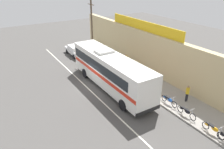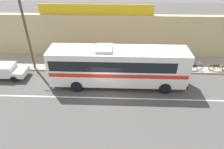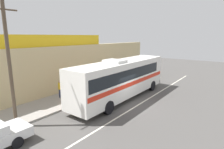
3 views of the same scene
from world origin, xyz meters
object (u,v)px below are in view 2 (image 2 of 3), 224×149
utility_pole (27,32)px  motorcycle_red (173,66)px  pedestrian_far_left (85,52)px  motorcycle_purple (218,67)px  motorcycle_black (193,66)px  pedestrian_by_curb (175,54)px  parked_car (3,70)px  intercity_bus (117,65)px

utility_pole → motorcycle_red: size_ratio=4.11×
utility_pole → pedestrian_far_left: size_ratio=4.68×
motorcycle_purple → motorcycle_black: bearing=179.2°
motorcycle_black → pedestrian_by_curb: pedestrian_by_curb is taller
parked_car → motorcycle_black: size_ratio=2.34×
motorcycle_black → intercity_bus: bearing=-161.3°
utility_pole → motorcycle_purple: utility_pole is taller
motorcycle_black → pedestrian_by_curb: size_ratio=1.19×
intercity_bus → motorcycle_black: bearing=18.7°
parked_car → motorcycle_purple: bearing=4.7°
parked_car → utility_pole: (2.45, 1.59, 3.41)m
intercity_bus → pedestrian_by_curb: 7.74m
parked_car → motorcycle_black: 18.99m
utility_pole → motorcycle_purple: size_ratio=3.93×
intercity_bus → pedestrian_far_left: intercity_bus is taller
parked_car → pedestrian_far_left: bearing=25.7°
intercity_bus → parked_car: size_ratio=2.69×
intercity_bus → pedestrian_far_left: 5.82m
intercity_bus → motorcycle_red: (5.73, 2.74, -1.50)m
parked_car → motorcycle_purple: (21.44, 1.75, -0.17)m
intercity_bus → utility_pole: utility_pole is taller
motorcycle_red → motorcycle_black: same height
motorcycle_black → motorcycle_purple: bearing=-0.8°
intercity_bus → motorcycle_purple: intercity_bus is taller
utility_pole → pedestrian_far_left: (5.09, 2.04, -3.05)m
motorcycle_red → utility_pole: bearing=-178.8°
pedestrian_by_curb → intercity_bus: bearing=-144.2°
utility_pole → pedestrian_far_left: utility_pole is taller
motorcycle_red → motorcycle_purple: size_ratio=0.96×
intercity_bus → utility_pole: 9.24m
utility_pole → motorcycle_black: 16.83m
utility_pole → motorcycle_black: bearing=0.7°
pedestrian_far_left → intercity_bus: bearing=-51.5°
motorcycle_black → pedestrian_by_curb: (-1.55, 1.85, 0.51)m
motorcycle_red → pedestrian_by_curb: bearing=74.2°
utility_pole → motorcycle_red: utility_pole is taller
utility_pole → parked_car: bearing=-147.0°
utility_pole → motorcycle_red: (14.40, 0.29, -3.58)m
intercity_bus → motorcycle_red: intercity_bus is taller
utility_pole → pedestrian_by_curb: bearing=7.8°
parked_car → motorcycle_black: parked_car is taller
motorcycle_red → pedestrian_by_curb: size_ratio=1.16×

